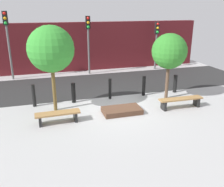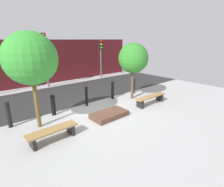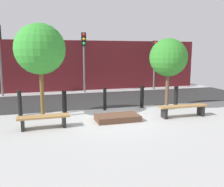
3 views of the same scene
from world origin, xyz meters
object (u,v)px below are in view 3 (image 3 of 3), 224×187
(bench_left, at_px, (44,119))
(tree_behind_left_bench, at_px, (40,49))
(traffic_light_mid_east, at_px, (155,56))
(bollard_right, at_px, (142,97))
(bench_right, at_px, (183,108))
(bollard_far_right, at_px, (176,96))
(tree_behind_right_bench, at_px, (168,58))
(traffic_light_mid_west, at_px, (84,51))
(bollard_far_left, at_px, (20,103))
(bollard_left, at_px, (64,102))
(planter_bed, at_px, (117,118))
(bollard_center, at_px, (105,99))

(bench_left, height_order, tree_behind_left_bench, tree_behind_left_bench)
(bench_left, xyz_separation_m, traffic_light_mid_east, (7.31, 6.90, 1.93))
(tree_behind_left_bench, relative_size, bollard_right, 3.58)
(bench_right, height_order, bollard_far_right, bollard_far_right)
(bench_left, height_order, traffic_light_mid_east, traffic_light_mid_east)
(traffic_light_mid_east, bearing_deg, tree_behind_left_bench, -142.48)
(tree_behind_left_bench, xyz_separation_m, tree_behind_right_bench, (5.21, -0.00, -0.34))
(tree_behind_right_bench, distance_m, traffic_light_mid_east, 6.00)
(tree_behind_right_bench, distance_m, bollard_right, 2.08)
(traffic_light_mid_west, bearing_deg, bench_right, -69.33)
(tree_behind_left_bench, distance_m, bollard_far_left, 2.35)
(tree_behind_left_bench, xyz_separation_m, bollard_far_left, (-0.85, 0.69, -2.08))
(bench_right, xyz_separation_m, bollard_far_left, (-6.06, 1.98, 0.17))
(bench_right, bearing_deg, traffic_light_mid_east, 74.22)
(bollard_far_left, relative_size, bollard_far_right, 1.11)
(bollard_right, bearing_deg, tree_behind_left_bench, -170.97)
(bollard_left, distance_m, bollard_far_right, 5.19)
(bollard_far_right, relative_size, traffic_light_mid_east, 0.28)
(bollard_far_left, bearing_deg, tree_behind_right_bench, -6.48)
(bollard_left, bearing_deg, traffic_light_mid_west, 70.66)
(bench_left, relative_size, bollard_far_left, 1.66)
(planter_bed, distance_m, bollard_left, 2.50)
(bench_left, xyz_separation_m, tree_behind_left_bench, (0.00, 1.29, 2.28))
(bollard_left, height_order, bollard_far_right, bollard_left)
(bollard_far_right, bearing_deg, bollard_far_left, 180.00)
(bollard_center, bearing_deg, bench_left, -142.82)
(tree_behind_left_bench, height_order, traffic_light_mid_west, traffic_light_mid_west)
(bollard_left, height_order, traffic_light_mid_east, traffic_light_mid_east)
(bollard_far_left, bearing_deg, tree_behind_left_bench, -38.85)
(bollard_left, distance_m, traffic_light_mid_east, 8.30)
(bollard_right, xyz_separation_m, bollard_far_right, (1.73, 0.00, -0.04))
(traffic_light_mid_west, distance_m, traffic_light_mid_east, 4.72)
(planter_bed, xyz_separation_m, traffic_light_mid_west, (0.00, 6.70, 2.41))
(planter_bed, distance_m, bollard_right, 2.51)
(bollard_left, height_order, bollard_right, bollard_right)
(planter_bed, xyz_separation_m, traffic_light_mid_east, (4.71, 6.70, 2.13))
(bench_right, bearing_deg, bollard_right, 115.07)
(traffic_light_mid_west, bearing_deg, tree_behind_right_bench, -65.12)
(tree_behind_left_bench, bearing_deg, bench_left, -90.00)
(traffic_light_mid_east, bearing_deg, bollard_far_right, -104.25)
(bollard_right, bearing_deg, bollard_far_left, 180.00)
(tree_behind_left_bench, bearing_deg, bollard_center, 14.81)
(tree_behind_left_bench, distance_m, bollard_right, 4.86)
(traffic_light_mid_east, bearing_deg, traffic_light_mid_west, 179.99)
(bollard_center, xyz_separation_m, bollard_right, (1.73, 0.00, -0.00))
(traffic_light_mid_west, bearing_deg, bollard_right, -70.66)
(bollard_right, bearing_deg, planter_bed, -134.25)
(bollard_far_right, bearing_deg, planter_bed, -152.83)
(bench_left, height_order, tree_behind_right_bench, tree_behind_right_bench)
(bench_right, xyz_separation_m, bollard_center, (-2.60, 1.98, 0.16))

